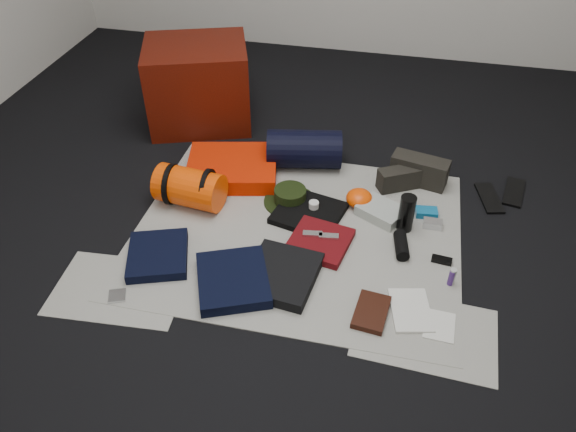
% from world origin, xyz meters
% --- Properties ---
extents(floor, '(4.50, 4.50, 0.02)m').
position_xyz_m(floor, '(0.00, 0.00, -0.01)').
color(floor, black).
rests_on(floor, ground).
extents(newspaper_mat, '(1.60, 1.30, 0.01)m').
position_xyz_m(newspaper_mat, '(0.00, 0.00, 0.00)').
color(newspaper_mat, '#B8B7AA').
rests_on(newspaper_mat, floor).
extents(newspaper_sheet_front_left, '(0.61, 0.44, 0.00)m').
position_xyz_m(newspaper_sheet_front_left, '(-0.70, -0.55, 0.00)').
color(newspaper_sheet_front_left, '#B8B7AA').
rests_on(newspaper_sheet_front_left, floor).
extents(newspaper_sheet_front_right, '(0.60, 0.43, 0.00)m').
position_xyz_m(newspaper_sheet_front_right, '(0.65, -0.50, 0.00)').
color(newspaper_sheet_front_right, '#B8B7AA').
rests_on(newspaper_sheet_front_right, floor).
extents(red_cabinet, '(0.75, 0.68, 0.51)m').
position_xyz_m(red_cabinet, '(-0.83, 0.95, 0.26)').
color(red_cabinet, '#4E0F05').
rests_on(red_cabinet, floor).
extents(sleeping_pad, '(0.57, 0.50, 0.09)m').
position_xyz_m(sleeping_pad, '(-0.46, 0.40, 0.05)').
color(sleeping_pad, red).
rests_on(sleeping_pad, newspaper_mat).
extents(stuff_sack, '(0.37, 0.24, 0.20)m').
position_xyz_m(stuff_sack, '(-0.60, 0.10, 0.11)').
color(stuff_sack, '#F64404').
rests_on(stuff_sack, newspaper_mat).
extents(sack_strap_left, '(0.02, 0.22, 0.22)m').
position_xyz_m(sack_strap_left, '(-0.70, 0.10, 0.11)').
color(sack_strap_left, black).
rests_on(sack_strap_left, newspaper_mat).
extents(sack_strap_right, '(0.02, 0.22, 0.22)m').
position_xyz_m(sack_strap_right, '(-0.50, 0.10, 0.11)').
color(sack_strap_right, black).
rests_on(sack_strap_right, newspaper_mat).
extents(navy_duffel, '(0.45, 0.29, 0.22)m').
position_xyz_m(navy_duffel, '(-0.08, 0.58, 0.12)').
color(navy_duffel, black).
rests_on(navy_duffel, newspaper_mat).
extents(boonie_brim, '(0.36, 0.36, 0.01)m').
position_xyz_m(boonie_brim, '(-0.09, 0.23, 0.01)').
color(boonie_brim, black).
rests_on(boonie_brim, newspaper_mat).
extents(boonie_crown, '(0.17, 0.17, 0.07)m').
position_xyz_m(boonie_crown, '(-0.09, 0.23, 0.05)').
color(boonie_crown, black).
rests_on(boonie_crown, boonie_brim).
extents(hiking_boot_left, '(0.25, 0.19, 0.12)m').
position_xyz_m(hiking_boot_left, '(0.47, 0.48, 0.07)').
color(hiking_boot_left, black).
rests_on(hiking_boot_left, newspaper_mat).
extents(hiking_boot_right, '(0.33, 0.18, 0.15)m').
position_xyz_m(hiking_boot_right, '(0.57, 0.56, 0.08)').
color(hiking_boot_right, black).
rests_on(hiking_boot_right, newspaper_mat).
extents(flip_flop_left, '(0.15, 0.27, 0.01)m').
position_xyz_m(flip_flop_left, '(0.95, 0.49, 0.01)').
color(flip_flop_left, black).
rests_on(flip_flop_left, floor).
extents(flip_flop_right, '(0.14, 0.27, 0.01)m').
position_xyz_m(flip_flop_right, '(1.09, 0.58, 0.01)').
color(flip_flop_right, black).
rests_on(flip_flop_right, floor).
extents(trousers_navy_a, '(0.36, 0.38, 0.05)m').
position_xyz_m(trousers_navy_a, '(-0.60, -0.34, 0.03)').
color(trousers_navy_a, black).
rests_on(trousers_navy_a, newspaper_mat).
extents(trousers_navy_b, '(0.42, 0.45, 0.06)m').
position_xyz_m(trousers_navy_b, '(-0.21, -0.41, 0.03)').
color(trousers_navy_b, black).
rests_on(trousers_navy_b, newspaper_mat).
extents(trousers_charcoal, '(0.34, 0.38, 0.05)m').
position_xyz_m(trousers_charcoal, '(-0.00, -0.33, 0.03)').
color(trousers_charcoal, black).
rests_on(trousers_charcoal, newspaper_mat).
extents(black_tshirt, '(0.39, 0.37, 0.03)m').
position_xyz_m(black_tshirt, '(0.03, 0.14, 0.02)').
color(black_tshirt, black).
rests_on(black_tshirt, newspaper_mat).
extents(red_shirt, '(0.32, 0.32, 0.04)m').
position_xyz_m(red_shirt, '(0.13, -0.07, 0.02)').
color(red_shirt, '#5A090D').
rests_on(red_shirt, newspaper_mat).
extents(orange_stuff_sack, '(0.16, 0.16, 0.09)m').
position_xyz_m(orange_stuff_sack, '(0.27, 0.28, 0.05)').
color(orange_stuff_sack, '#F64404').
rests_on(orange_stuff_sack, newspaper_mat).
extents(first_aid_pouch, '(0.28, 0.25, 0.06)m').
position_xyz_m(first_aid_pouch, '(0.40, 0.22, 0.03)').
color(first_aid_pouch, '#989F97').
rests_on(first_aid_pouch, newspaper_mat).
extents(water_bottle, '(0.08, 0.08, 0.20)m').
position_xyz_m(water_bottle, '(0.52, 0.14, 0.10)').
color(water_bottle, black).
rests_on(water_bottle, newspaper_mat).
extents(speaker, '(0.09, 0.17, 0.06)m').
position_xyz_m(speaker, '(0.52, -0.02, 0.04)').
color(speaker, black).
rests_on(speaker, newspaper_mat).
extents(compact_camera, '(0.09, 0.06, 0.04)m').
position_xyz_m(compact_camera, '(0.66, 0.19, 0.02)').
color(compact_camera, silver).
rests_on(compact_camera, newspaper_mat).
extents(cyan_case, '(0.12, 0.08, 0.04)m').
position_xyz_m(cyan_case, '(0.63, 0.27, 0.02)').
color(cyan_case, '#0E6190').
rests_on(cyan_case, newspaper_mat).
extents(toiletry_purple, '(0.03, 0.03, 0.08)m').
position_xyz_m(toiletry_purple, '(0.75, -0.20, 0.05)').
color(toiletry_purple, '#42216B').
rests_on(toiletry_purple, newspaper_mat).
extents(toiletry_clear, '(0.04, 0.04, 0.09)m').
position_xyz_m(toiletry_clear, '(0.75, -0.20, 0.05)').
color(toiletry_clear, '#ACB1AC').
rests_on(toiletry_clear, newspaper_mat).
extents(paperback_book, '(0.16, 0.22, 0.03)m').
position_xyz_m(paperback_book, '(0.42, -0.45, 0.02)').
color(paperback_book, black).
rests_on(paperback_book, newspaper_mat).
extents(map_booklet, '(0.21, 0.27, 0.01)m').
position_xyz_m(map_booklet, '(0.58, -0.40, 0.01)').
color(map_booklet, silver).
rests_on(map_booklet, newspaper_mat).
extents(map_printout, '(0.14, 0.17, 0.01)m').
position_xyz_m(map_printout, '(0.71, -0.46, 0.01)').
color(map_printout, silver).
rests_on(map_printout, newspaper_mat).
extents(sunglasses, '(0.10, 0.05, 0.02)m').
position_xyz_m(sunglasses, '(0.71, -0.06, 0.02)').
color(sunglasses, black).
rests_on(sunglasses, newspaper_mat).
extents(key_cluster, '(0.10, 0.10, 0.01)m').
position_xyz_m(key_cluster, '(-0.68, -0.60, 0.01)').
color(key_cluster, silver).
rests_on(key_cluster, newspaper_mat).
extents(tape_roll, '(0.05, 0.05, 0.04)m').
position_xyz_m(tape_roll, '(0.05, 0.17, 0.06)').
color(tape_roll, silver).
rests_on(tape_roll, black_tshirt).
extents(energy_bar_a, '(0.10, 0.05, 0.01)m').
position_xyz_m(energy_bar_a, '(0.09, -0.05, 0.05)').
color(energy_bar_a, silver).
rests_on(energy_bar_a, red_shirt).
extents(energy_bar_b, '(0.10, 0.05, 0.01)m').
position_xyz_m(energy_bar_b, '(0.17, -0.05, 0.05)').
color(energy_bar_b, silver).
rests_on(energy_bar_b, red_shirt).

